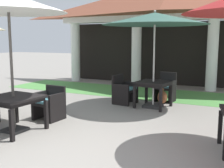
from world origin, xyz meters
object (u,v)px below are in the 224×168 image
(patio_table_mid_left, at_px, (13,101))
(patio_table_far_back, at_px, (153,85))
(patio_chair_mid_left_north, at_px, (50,103))
(terracotta_urn, at_px, (162,97))
(patio_umbrella_mid_left, at_px, (8,3))
(patio_chair_far_back_north, at_px, (166,88))
(patio_chair_far_back_west, at_px, (124,90))
(patio_umbrella_far_back, at_px, (155,19))

(patio_table_mid_left, bearing_deg, patio_table_far_back, 60.15)
(patio_chair_mid_left_north, relative_size, terracotta_urn, 1.69)
(terracotta_urn, bearing_deg, patio_umbrella_mid_left, -117.23)
(patio_chair_far_back_north, xyz_separation_m, patio_chair_far_back_west, (-1.03, -0.84, -0.01))
(patio_umbrella_mid_left, relative_size, patio_table_far_back, 3.09)
(patio_table_mid_left, xyz_separation_m, patio_umbrella_mid_left, (-0.00, 0.00, 1.96))
(terracotta_urn, bearing_deg, patio_table_mid_left, -117.23)
(patio_umbrella_mid_left, bearing_deg, patio_umbrella_far_back, 60.15)
(patio_chair_mid_left_north, height_order, patio_table_far_back, patio_chair_mid_left_north)
(patio_chair_mid_left_north, bearing_deg, patio_chair_far_back_west, -106.81)
(patio_table_mid_left, relative_size, patio_chair_far_back_north, 1.19)
(patio_chair_mid_left_north, bearing_deg, patio_umbrella_mid_left, 90.00)
(patio_umbrella_far_back, bearing_deg, patio_umbrella_mid_left, -119.85)
(patio_umbrella_far_back, height_order, patio_chair_far_back_west, patio_umbrella_far_back)
(patio_chair_mid_left_north, xyz_separation_m, patio_chair_far_back_north, (1.94, 3.21, 0.02))
(patio_umbrella_far_back, bearing_deg, patio_table_mid_left, -119.85)
(patio_table_mid_left, height_order, patio_umbrella_mid_left, patio_umbrella_mid_left)
(patio_table_far_back, relative_size, patio_chair_far_back_west, 1.09)
(patio_chair_mid_left_north, relative_size, patio_chair_far_back_west, 0.92)
(patio_umbrella_mid_left, relative_size, patio_chair_far_back_west, 3.36)
(patio_umbrella_far_back, xyz_separation_m, patio_chair_far_back_north, (0.09, 0.94, -2.03))
(patio_table_mid_left, relative_size, patio_table_far_back, 1.14)
(patio_umbrella_mid_left, xyz_separation_m, patio_table_far_back, (1.92, 3.35, -1.97))
(patio_umbrella_mid_left, bearing_deg, patio_table_far_back, 60.15)
(patio_table_far_back, relative_size, patio_chair_far_back_north, 1.04)
(patio_table_far_back, height_order, patio_chair_far_back_west, patio_chair_far_back_west)
(patio_umbrella_far_back, bearing_deg, patio_table_far_back, -94.76)
(patio_chair_far_back_north, relative_size, patio_chair_far_back_west, 1.04)
(patio_table_far_back, xyz_separation_m, terracotta_urn, (0.10, 0.58, -0.44))
(patio_umbrella_mid_left, relative_size, patio_umbrella_far_back, 0.99)
(patio_table_far_back, bearing_deg, patio_chair_far_back_west, 174.28)
(terracotta_urn, bearing_deg, patio_chair_mid_left_north, -124.26)
(patio_table_mid_left, xyz_separation_m, terracotta_urn, (2.02, 3.93, -0.45))
(patio_chair_far_back_west, distance_m, terracotta_urn, 1.17)
(patio_table_mid_left, bearing_deg, patio_umbrella_mid_left, 153.43)
(patio_umbrella_far_back, xyz_separation_m, patio_chair_far_back_west, (-0.94, 0.09, -2.04))
(patio_chair_far_back_west, relative_size, terracotta_urn, 1.83)
(patio_chair_far_back_north, bearing_deg, patio_table_mid_left, 70.53)
(patio_chair_mid_left_north, xyz_separation_m, terracotta_urn, (1.94, 2.85, -0.19))
(patio_chair_far_back_north, distance_m, terracotta_urn, 0.41)
(terracotta_urn, bearing_deg, patio_chair_far_back_west, -154.90)
(patio_chair_mid_left_north, relative_size, patio_chair_far_back_north, 0.88)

